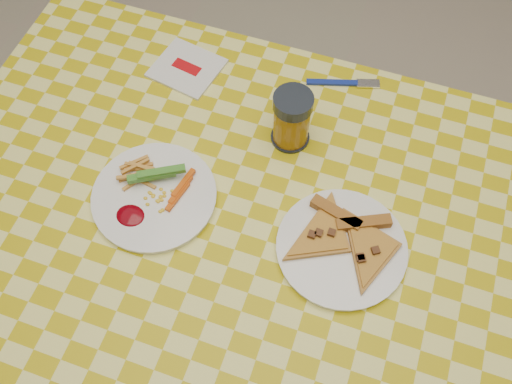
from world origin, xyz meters
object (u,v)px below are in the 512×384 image
at_px(plate_left, 154,197).
at_px(plate_right, 341,248).
at_px(table, 248,234).
at_px(drink_glass, 292,119).

relative_size(plate_left, plate_right, 1.00).
distance_m(table, plate_right, 0.20).
bearing_deg(plate_left, table, 6.27).
relative_size(plate_right, drink_glass, 1.83).
xyz_separation_m(plate_right, drink_glass, (-0.16, 0.21, 0.06)).
relative_size(table, plate_right, 5.45).
xyz_separation_m(table, plate_right, (0.18, -0.01, 0.08)).
height_order(table, drink_glass, drink_glass).
relative_size(plate_left, drink_glass, 1.83).
bearing_deg(table, drink_glass, 83.75).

